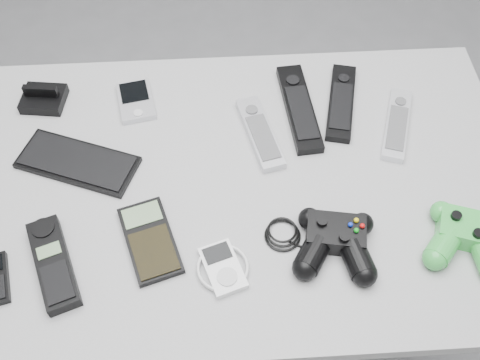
{
  "coord_description": "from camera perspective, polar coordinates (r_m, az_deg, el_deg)",
  "views": [
    {
      "loc": [
        -0.1,
        -0.63,
        1.65
      ],
      "look_at": [
        -0.06,
        -0.0,
        0.76
      ],
      "focal_mm": 42.0,
      "sensor_mm": 36.0,
      "label": 1
    }
  ],
  "objects": [
    {
      "name": "floor",
      "position": [
        1.77,
        2.15,
        -14.06
      ],
      "size": [
        3.5,
        3.5,
        0.0
      ],
      "primitive_type": "plane",
      "color": "slate",
      "rests_on": "ground"
    },
    {
      "name": "desk",
      "position": [
        1.16,
        0.22,
        -1.9
      ],
      "size": [
        1.11,
        0.71,
        0.74
      ],
      "color": "gray",
      "rests_on": "floor"
    },
    {
      "name": "pda_keyboard",
      "position": [
        1.18,
        -16.18,
        1.77
      ],
      "size": [
        0.26,
        0.18,
        0.01
      ],
      "primitive_type": "cube",
      "rotation": [
        0.0,
        0.0,
        -0.38
      ],
      "color": "black",
      "rests_on": "desk"
    },
    {
      "name": "dock_bracket",
      "position": [
        1.3,
        -19.46,
        8.15
      ],
      "size": [
        0.1,
        0.09,
        0.05
      ],
      "primitive_type": "cube",
      "rotation": [
        0.0,
        0.0,
        -0.14
      ],
      "color": "black",
      "rests_on": "desk"
    },
    {
      "name": "pda",
      "position": [
        1.26,
        -10.54,
        7.91
      ],
      "size": [
        0.09,
        0.12,
        0.02
      ],
      "primitive_type": "cube",
      "rotation": [
        0.0,
        0.0,
        0.19
      ],
      "color": "silver",
      "rests_on": "desk"
    },
    {
      "name": "remote_silver_a",
      "position": [
        1.17,
        2.04,
        4.85
      ],
      "size": [
        0.09,
        0.2,
        0.02
      ],
      "primitive_type": "cube",
      "rotation": [
        0.0,
        0.0,
        0.23
      ],
      "color": "silver",
      "rests_on": "desk"
    },
    {
      "name": "remote_black_a",
      "position": [
        1.22,
        6.03,
        7.36
      ],
      "size": [
        0.08,
        0.25,
        0.02
      ],
      "primitive_type": "cube",
      "rotation": [
        0.0,
        0.0,
        0.08
      ],
      "color": "black",
      "rests_on": "desk"
    },
    {
      "name": "remote_black_b",
      "position": [
        1.25,
        10.24,
        7.82
      ],
      "size": [
        0.1,
        0.22,
        0.02
      ],
      "primitive_type": "cube",
      "rotation": [
        0.0,
        0.0,
        -0.23
      ],
      "color": "black",
      "rests_on": "desk"
    },
    {
      "name": "remote_silver_b",
      "position": [
        1.24,
        15.67,
        5.53
      ],
      "size": [
        0.1,
        0.2,
        0.02
      ],
      "primitive_type": "cube",
      "rotation": [
        0.0,
        0.0,
        -0.32
      ],
      "color": "silver",
      "rests_on": "desk"
    },
    {
      "name": "cordless_handset",
      "position": [
        1.06,
        -18.45,
        -8.03
      ],
      "size": [
        0.12,
        0.19,
        0.03
      ],
      "primitive_type": "cube",
      "rotation": [
        0.0,
        0.0,
        0.35
      ],
      "color": "black",
      "rests_on": "desk"
    },
    {
      "name": "calculator",
      "position": [
        1.04,
        -9.13,
        -6.04
      ],
      "size": [
        0.13,
        0.18,
        0.02
      ],
      "primitive_type": "cube",
      "rotation": [
        0.0,
        0.0,
        0.3
      ],
      "color": "black",
      "rests_on": "desk"
    },
    {
      "name": "mp3_player",
      "position": [
        1.0,
        -1.76,
        -8.9
      ],
      "size": [
        0.12,
        0.12,
        0.02
      ],
      "primitive_type": "cube",
      "rotation": [
        0.0,
        0.0,
        0.32
      ],
      "color": "silver",
      "rests_on": "desk"
    },
    {
      "name": "controller_black",
      "position": [
        1.03,
        9.69,
        -6.05
      ],
      "size": [
        0.28,
        0.2,
        0.05
      ],
      "primitive_type": null,
      "rotation": [
        0.0,
        0.0,
        -0.17
      ],
      "color": "black",
      "rests_on": "desk"
    },
    {
      "name": "controller_green",
      "position": [
        1.1,
        22.09,
        -5.27
      ],
      "size": [
        0.19,
        0.2,
        0.05
      ],
      "primitive_type": null,
      "rotation": [
        0.0,
        0.0,
        -0.33
      ],
      "color": "green",
      "rests_on": "desk"
    }
  ]
}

